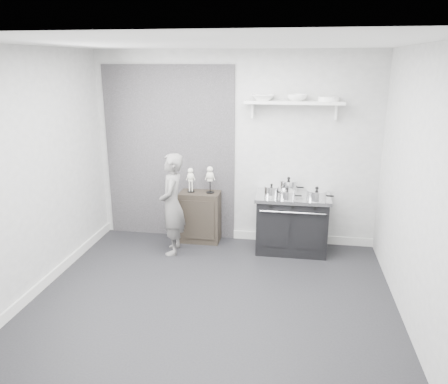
% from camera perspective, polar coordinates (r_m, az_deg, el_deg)
% --- Properties ---
extents(ground, '(4.00, 4.00, 0.00)m').
position_cam_1_polar(ground, '(4.99, -1.58, -13.81)').
color(ground, black).
rests_on(ground, ground).
extents(room_shell, '(4.02, 3.62, 2.71)m').
position_cam_1_polar(room_shell, '(4.56, -2.50, 5.35)').
color(room_shell, '#A2A2A0').
rests_on(room_shell, ground).
extents(wall_shelf, '(1.30, 0.26, 0.24)m').
position_cam_1_polar(wall_shelf, '(5.93, 9.12, 11.39)').
color(wall_shelf, silver).
rests_on(wall_shelf, room_shell).
extents(stove, '(1.00, 0.62, 0.80)m').
position_cam_1_polar(stove, '(6.09, 8.85, -4.01)').
color(stove, black).
rests_on(stove, ground).
extents(side_cabinet, '(0.57, 0.33, 0.74)m').
position_cam_1_polar(side_cabinet, '(6.36, -3.12, -3.25)').
color(side_cabinet, black).
rests_on(side_cabinet, ground).
extents(child, '(0.40, 0.55, 1.39)m').
position_cam_1_polar(child, '(5.90, -6.79, -1.61)').
color(child, slate).
rests_on(child, ground).
extents(pot_front_left, '(0.28, 0.19, 0.18)m').
position_cam_1_polar(pot_front_left, '(5.86, 6.22, 0.11)').
color(pot_front_left, white).
rests_on(pot_front_left, stove).
extents(pot_back_left, '(0.34, 0.25, 0.23)m').
position_cam_1_polar(pot_back_left, '(6.05, 8.41, 0.75)').
color(pot_back_left, white).
rests_on(pot_back_left, stove).
extents(pot_front_right, '(0.36, 0.27, 0.18)m').
position_cam_1_polar(pot_front_right, '(5.81, 12.01, -0.36)').
color(pot_front_right, white).
rests_on(pot_front_right, stove).
extents(pot_front_center, '(0.29, 0.21, 0.15)m').
position_cam_1_polar(pot_front_center, '(5.78, 8.25, -0.33)').
color(pot_front_center, white).
rests_on(pot_front_center, stove).
extents(skeleton_full, '(0.11, 0.07, 0.41)m').
position_cam_1_polar(skeleton_full, '(6.21, -4.38, 1.80)').
color(skeleton_full, silver).
rests_on(skeleton_full, side_cabinet).
extents(skeleton_torso, '(0.12, 0.08, 0.44)m').
position_cam_1_polar(skeleton_torso, '(6.15, -1.84, 1.88)').
color(skeleton_torso, silver).
rests_on(skeleton_torso, side_cabinet).
extents(bowl_large, '(0.31, 0.31, 0.08)m').
position_cam_1_polar(bowl_large, '(5.93, 5.13, 12.20)').
color(bowl_large, white).
rests_on(bowl_large, wall_shelf).
extents(bowl_small, '(0.27, 0.27, 0.08)m').
position_cam_1_polar(bowl_small, '(5.92, 9.51, 12.07)').
color(bowl_small, white).
rests_on(bowl_small, wall_shelf).
extents(plate_stack, '(0.28, 0.28, 0.06)m').
position_cam_1_polar(plate_stack, '(5.93, 13.50, 11.75)').
color(plate_stack, white).
rests_on(plate_stack, wall_shelf).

